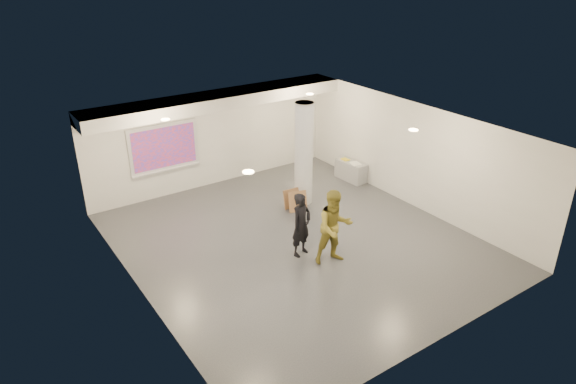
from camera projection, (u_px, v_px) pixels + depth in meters
floor at (297, 242)px, 13.05m from camera, size 8.00×9.00×0.01m
ceiling at (298, 129)px, 11.78m from camera, size 8.00×9.00×0.01m
wall_back at (213, 138)px, 15.78m from camera, size 8.00×0.01×3.00m
wall_front at (445, 276)px, 9.05m from camera, size 8.00×0.01×3.00m
wall_left at (136, 235)px, 10.37m from camera, size 0.01×9.00×3.00m
wall_right at (413, 155)px, 14.46m from camera, size 0.01×9.00×3.00m
soffit_band at (219, 100)px, 14.80m from camera, size 8.00×1.10×0.36m
downlight_nw at (165, 120)px, 12.53m from camera, size 0.22×0.22×0.02m
downlight_ne at (310, 94)px, 14.78m from camera, size 0.22×0.22×0.02m
downlight_sw at (248, 172)px, 9.54m from camera, size 0.22×0.22×0.02m
downlight_se at (413, 130)px, 11.79m from camera, size 0.22×0.22×0.02m
column at (304, 154)px, 14.53m from camera, size 0.52×0.52×3.00m
projection_screen at (164, 148)px, 14.91m from camera, size 2.10×0.13×1.42m
credenza at (351, 171)px, 16.50m from camera, size 0.52×1.09×0.62m
papers_stack at (355, 164)px, 16.20m from camera, size 0.36×0.41×0.02m
postit_pad at (345, 159)px, 16.52m from camera, size 0.20×0.26×0.03m
cardboard_back at (292, 198)px, 14.72m from camera, size 0.53×0.21×0.56m
cardboard_front at (298, 201)px, 14.51m from camera, size 0.57×0.34×0.58m
woman at (301, 225)px, 12.20m from camera, size 0.67×0.53×1.60m
man at (334, 227)px, 11.86m from camera, size 1.04×0.90×1.83m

